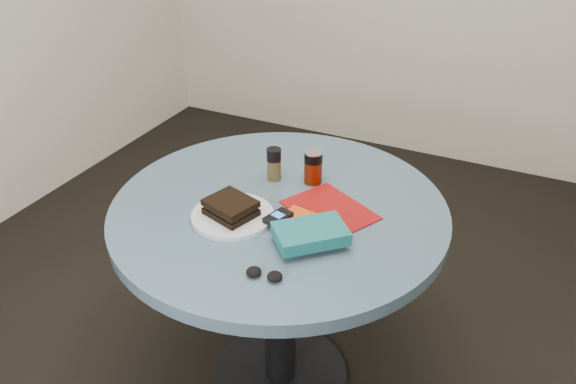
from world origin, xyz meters
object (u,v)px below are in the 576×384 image
at_px(magazine, 330,210).
at_px(mp3_player, 278,217).
at_px(headphones, 264,274).
at_px(plate, 233,216).
at_px(pepper_grinder, 274,164).
at_px(red_book, 307,224).
at_px(novel, 311,234).
at_px(soda_can, 313,167).
at_px(table, 279,248).
at_px(sandwich, 231,207).

bearing_deg(magazine, mp3_player, -101.34).
distance_m(magazine, headphones, 0.35).
distance_m(plate, magazine, 0.28).
bearing_deg(plate, pepper_grinder, 88.52).
bearing_deg(red_book, headphones, -82.36).
height_order(red_book, novel, novel).
bearing_deg(magazine, soda_can, 158.04).
bearing_deg(table, plate, -125.03).
height_order(sandwich, pepper_grinder, pepper_grinder).
height_order(table, mp3_player, mp3_player).
distance_m(soda_can, magazine, 0.18).
relative_size(pepper_grinder, magazine, 0.43).
relative_size(plate, red_book, 1.47).
bearing_deg(plate, table, 54.97).
xyz_separation_m(pepper_grinder, novel, (0.24, -0.27, -0.02)).
distance_m(red_book, mp3_player, 0.08).
height_order(sandwich, novel, sandwich).
bearing_deg(headphones, sandwich, 137.02).
bearing_deg(mp3_player, magazine, 50.39).
bearing_deg(novel, soda_can, 69.52).
relative_size(sandwich, novel, 0.84).
height_order(red_book, mp3_player, mp3_player).
bearing_deg(mp3_player, plate, -168.01).
distance_m(plate, novel, 0.25).
xyz_separation_m(soda_can, novel, (0.13, -0.31, -0.02)).
bearing_deg(mp3_player, table, 114.99).
height_order(red_book, headphones, headphones).
distance_m(pepper_grinder, red_book, 0.29).
xyz_separation_m(table, headphones, (0.12, -0.32, 0.17)).
relative_size(sandwich, headphones, 1.61).
bearing_deg(magazine, plate, -118.48).
bearing_deg(red_book, pepper_grinder, 144.01).
bearing_deg(novel, table, 96.13).
xyz_separation_m(plate, red_book, (0.21, 0.05, 0.00)).
bearing_deg(sandwich, soda_can, 66.22).
bearing_deg(table, pepper_grinder, 121.85).
bearing_deg(novel, magazine, 52.32).
distance_m(table, novel, 0.30).
height_order(soda_can, mp3_player, soda_can).
bearing_deg(red_book, table, 157.76).
xyz_separation_m(sandwich, soda_can, (0.13, 0.29, 0.02)).
height_order(pepper_grinder, magazine, pepper_grinder).
bearing_deg(table, magazine, 11.85).
relative_size(plate, sandwich, 1.50).
xyz_separation_m(sandwich, novel, (0.25, -0.02, -0.00)).
bearing_deg(red_book, plate, -157.78).
relative_size(sandwich, pepper_grinder, 1.48).
bearing_deg(soda_can, mp3_player, -88.88).
bearing_deg(pepper_grinder, magazine, -22.99).
distance_m(sandwich, mp3_player, 0.14).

